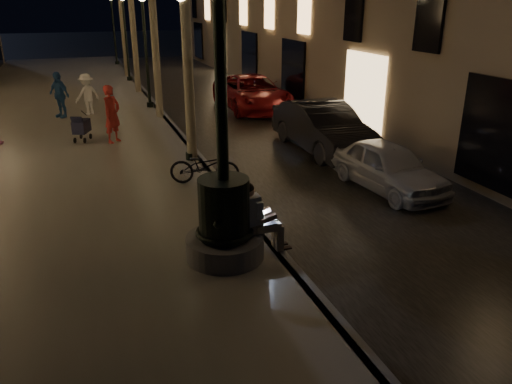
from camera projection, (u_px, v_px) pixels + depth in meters
name	position (u px, v px, depth m)	size (l,w,h in m)	color
ground	(161.00, 116.00, 20.85)	(120.00, 120.00, 0.00)	black
cobble_lane	(230.00, 110.00, 21.79)	(6.00, 45.00, 0.02)	black
promenade	(59.00, 121.00, 19.57)	(8.00, 45.00, 0.20)	slate
curb_strip	(161.00, 113.00, 20.82)	(0.25, 45.00, 0.20)	#59595B
fountain_lamppost	(224.00, 205.00, 8.68)	(1.40, 1.40, 5.21)	#59595B
seated_man_laptop	(257.00, 216.00, 8.98)	(1.00, 0.34, 1.37)	tan
lamp_curb_a	(185.00, 52.00, 13.44)	(0.36, 0.36, 4.81)	black
lamp_curb_b	(145.00, 33.00, 20.47)	(0.36, 0.36, 4.81)	black
lamp_curb_c	(125.00, 25.00, 27.50)	(0.36, 0.36, 4.81)	black
lamp_curb_d	(113.00, 19.00, 34.52)	(0.36, 0.36, 4.81)	black
stroller	(81.00, 127.00, 16.22)	(0.62, 0.95, 0.97)	black
car_front	(388.00, 166.00, 12.60)	(1.44, 3.59, 1.22)	#A9ABB1
car_second	(323.00, 128.00, 15.75)	(1.63, 4.67, 1.54)	black
car_third	(252.00, 93.00, 21.77)	(2.44, 5.29, 1.47)	maroon
pedestrian_red	(112.00, 114.00, 15.96)	(0.67, 0.44, 1.84)	#A82521
pedestrian_white	(87.00, 94.00, 19.89)	(1.05, 0.60, 1.62)	white
pedestrian_blue	(59.00, 95.00, 19.40)	(1.04, 0.43, 1.77)	#26528D
bicycle	(205.00, 166.00, 12.48)	(0.61, 1.75, 0.92)	black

